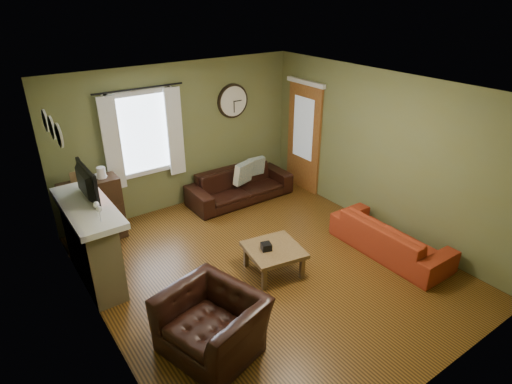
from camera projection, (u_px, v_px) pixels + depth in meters
floor at (266, 268)px, 6.29m from camera, size 4.60×5.20×0.00m
ceiling at (268, 90)px, 5.15m from camera, size 4.60×5.20×0.00m
wall_left at (93, 241)px, 4.53m from camera, size 0.00×5.20×2.60m
wall_right at (381, 153)px, 6.91m from camera, size 0.00×5.20×2.60m
wall_back at (180, 137)px, 7.63m from camera, size 4.60×0.00×2.60m
wall_front at (441, 289)px, 3.81m from camera, size 4.60×0.00×2.60m
fireplace at (92, 246)px, 5.80m from camera, size 0.40×1.40×1.10m
firebox at (109, 257)px, 6.01m from camera, size 0.04×0.60×0.55m
mantel at (87, 207)px, 5.56m from camera, size 0.58×1.60×0.08m
tv at (82, 188)px, 5.59m from camera, size 0.08×0.60×0.35m
tv_screen at (88, 183)px, 5.60m from camera, size 0.02×0.62×0.36m
medallion_left at (59, 135)px, 4.71m from camera, size 0.28×0.28×0.03m
medallion_mid at (52, 128)px, 4.97m from camera, size 0.28×0.28×0.03m
medallion_right at (45, 121)px, 5.22m from camera, size 0.28×0.28×0.03m
window_pane at (142, 134)px, 7.17m from camera, size 1.00×0.02×1.30m
curtain_rod at (139, 89)px, 6.76m from camera, size 0.03×0.03×1.50m
curtain_left at (112, 144)px, 6.83m from camera, size 0.28×0.04×1.55m
curtain_right at (175, 132)px, 7.40m from camera, size 0.28×0.04×1.55m
wall_clock at (233, 101)px, 7.95m from camera, size 0.64×0.06×0.64m
door at (304, 138)px, 8.37m from camera, size 0.05×0.90×2.10m
bookshelf at (93, 211)px, 6.75m from camera, size 0.88×0.38×1.05m
book at (95, 183)px, 6.66m from camera, size 0.22×0.26×0.02m
sofa_brown at (240, 185)px, 8.18m from camera, size 2.01×0.79×0.59m
pillow_left at (243, 173)px, 8.07m from camera, size 0.43×0.24×0.42m
pillow_right at (256, 166)px, 8.37m from camera, size 0.36×0.13×0.35m
sofa_red at (390, 237)px, 6.53m from camera, size 0.73×1.88×0.55m
armchair at (212, 323)px, 4.76m from camera, size 1.20×1.29×0.70m
coffee_table at (274, 260)px, 6.12m from camera, size 0.86×0.86×0.40m
tissue_box at (266, 250)px, 6.00m from camera, size 0.17×0.17×0.10m
wine_glass_a at (100, 214)px, 5.09m from camera, size 0.07×0.07×0.21m
wine_glass_b at (97, 210)px, 5.17m from camera, size 0.08×0.08×0.22m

